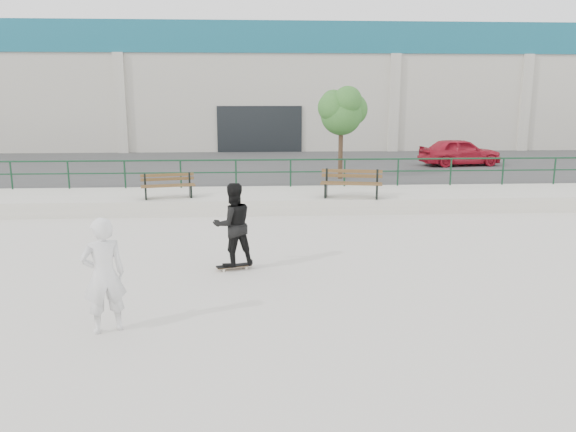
{
  "coord_description": "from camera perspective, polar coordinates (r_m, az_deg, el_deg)",
  "views": [
    {
      "loc": [
        -0.3,
        -9.62,
        3.79
      ],
      "look_at": [
        0.38,
        2.0,
        1.29
      ],
      "focal_mm": 35.0,
      "sensor_mm": 36.0,
      "label": 1
    }
  ],
  "objects": [
    {
      "name": "skateboard",
      "position": [
        12.6,
        -5.52,
        -5.08
      ],
      "size": [
        0.8,
        0.43,
        0.09
      ],
      "rotation": [
        0.0,
        0.0,
        0.31
      ],
      "color": "black",
      "rests_on": "ground"
    },
    {
      "name": "ground",
      "position": [
        10.34,
        -1.49,
        -9.38
      ],
      "size": [
        120.0,
        120.0,
        0.0
      ],
      "primitive_type": "plane",
      "color": "beige",
      "rests_on": "ground"
    },
    {
      "name": "commercial_building",
      "position": [
        41.62,
        -3.05,
        13.2
      ],
      "size": [
        44.2,
        16.33,
        8.0
      ],
      "color": "#ABA69A",
      "rests_on": "ground"
    },
    {
      "name": "bench_left",
      "position": [
        18.82,
        -12.09,
        3.01
      ],
      "size": [
        1.8,
        0.85,
        0.8
      ],
      "rotation": [
        0.0,
        0.0,
        0.21
      ],
      "color": "#53351C",
      "rests_on": "ledge"
    },
    {
      "name": "ledge",
      "position": [
        19.45,
        -2.44,
        1.63
      ],
      "size": [
        30.0,
        3.0,
        0.5
      ],
      "primitive_type": "cube",
      "color": "beige",
      "rests_on": "ground"
    },
    {
      "name": "seated_skater",
      "position": [
        9.55,
        -18.22,
        -5.75
      ],
      "size": [
        0.83,
        0.71,
        1.92
      ],
      "primitive_type": "imported",
      "rotation": [
        0.0,
        0.0,
        3.58
      ],
      "color": "silver",
      "rests_on": "ground"
    },
    {
      "name": "standing_skater",
      "position": [
        12.36,
        -5.61,
        -0.89
      ],
      "size": [
        1.08,
        0.97,
        1.85
      ],
      "primitive_type": "imported",
      "rotation": [
        0.0,
        0.0,
        3.49
      ],
      "color": "black",
      "rests_on": "skateboard"
    },
    {
      "name": "bench_right",
      "position": [
        18.58,
        6.46,
        3.28
      ],
      "size": [
        2.08,
        0.98,
        0.92
      ],
      "rotation": [
        0.0,
        0.0,
        -0.21
      ],
      "color": "#53351C",
      "rests_on": "ledge"
    },
    {
      "name": "red_car",
      "position": [
        28.29,
        17.05,
        6.26
      ],
      "size": [
        4.0,
        2.01,
        1.31
      ],
      "primitive_type": "imported",
      "rotation": [
        0.0,
        0.0,
        1.7
      ],
      "color": "#A51425",
      "rests_on": "parking_strip"
    },
    {
      "name": "railing",
      "position": [
        20.58,
        -2.53,
        5.01
      ],
      "size": [
        28.0,
        0.06,
        1.03
      ],
      "color": "#153A23",
      "rests_on": "ledge"
    },
    {
      "name": "parking_strip",
      "position": [
        27.85,
        -2.75,
        4.81
      ],
      "size": [
        60.0,
        14.0,
        0.5
      ],
      "primitive_type": "cube",
      "color": "#383838",
      "rests_on": "ground"
    },
    {
      "name": "tree",
      "position": [
        22.67,
        5.51,
        10.71
      ],
      "size": [
        2.06,
        1.83,
        3.67
      ],
      "color": "#483824",
      "rests_on": "parking_strip"
    }
  ]
}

